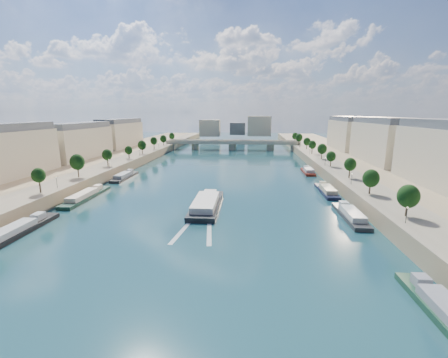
# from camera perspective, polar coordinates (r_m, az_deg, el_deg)

# --- Properties ---
(ground) EXTENTS (700.00, 700.00, 0.00)m
(ground) POSITION_cam_1_polar(r_m,az_deg,el_deg) (131.21, -1.65, -1.19)
(ground) COLOR #0B3034
(ground) RESTS_ON ground
(quay_left) EXTENTS (44.00, 520.00, 5.00)m
(quay_left) POSITION_cam_1_polar(r_m,az_deg,el_deg) (156.09, -28.94, 0.39)
(quay_left) COLOR #9E8460
(quay_left) RESTS_ON ground
(quay_right) EXTENTS (44.00, 520.00, 5.00)m
(quay_right) POSITION_cam_1_polar(r_m,az_deg,el_deg) (141.90, 28.61, -0.66)
(quay_right) COLOR #9E8460
(quay_right) RESTS_ON ground
(pave_left) EXTENTS (14.00, 520.00, 0.10)m
(pave_left) POSITION_cam_1_polar(r_m,az_deg,el_deg) (147.81, -24.20, 1.26)
(pave_left) COLOR gray
(pave_left) RESTS_ON quay_left
(pave_right) EXTENTS (14.00, 520.00, 0.10)m
(pave_right) POSITION_cam_1_polar(r_m,az_deg,el_deg) (136.02, 22.94, 0.48)
(pave_right) COLOR gray
(pave_right) RESTS_ON quay_right
(trees_left) EXTENTS (4.80, 268.80, 8.26)m
(trees_left) POSITION_cam_1_polar(r_m,az_deg,el_deg) (147.72, -23.34, 3.48)
(trees_left) COLOR #382B1E
(trees_left) RESTS_ON ground
(trees_right) EXTENTS (4.80, 268.80, 8.26)m
(trees_right) POSITION_cam_1_polar(r_m,az_deg,el_deg) (143.91, 21.17, 3.44)
(trees_right) COLOR #382B1E
(trees_right) RESTS_ON ground
(lamps_left) EXTENTS (0.36, 200.36, 4.28)m
(lamps_left) POSITION_cam_1_polar(r_m,az_deg,el_deg) (136.59, -24.65, 1.54)
(lamps_left) COLOR black
(lamps_left) RESTS_ON ground
(lamps_right) EXTENTS (0.36, 200.36, 4.28)m
(lamps_right) POSITION_cam_1_polar(r_m,az_deg,el_deg) (138.90, 20.65, 2.05)
(lamps_right) COLOR black
(lamps_right) RESTS_ON ground
(buildings_left) EXTENTS (16.00, 226.00, 23.20)m
(buildings_left) POSITION_cam_1_polar(r_m,az_deg,el_deg) (171.35, -30.87, 5.87)
(buildings_left) COLOR beige
(buildings_left) RESTS_ON ground
(buildings_right) EXTENTS (16.00, 226.00, 23.20)m
(buildings_right) POSITION_cam_1_polar(r_m,az_deg,el_deg) (156.10, 31.81, 5.27)
(buildings_right) COLOR beige
(buildings_right) RESTS_ON ground
(skyline) EXTENTS (79.00, 42.00, 22.00)m
(skyline) POSITION_cam_1_polar(r_m,az_deg,el_deg) (346.69, 3.06, 9.84)
(skyline) COLOR beige
(skyline) RESTS_ON ground
(bridge) EXTENTS (112.00, 12.00, 8.15)m
(bridge) POSITION_cam_1_polar(r_m,az_deg,el_deg) (255.60, 1.61, 6.72)
(bridge) COLOR #C1B79E
(bridge) RESTS_ON ground
(tour_barge) EXTENTS (9.02, 30.73, 4.16)m
(tour_barge) POSITION_cam_1_polar(r_m,az_deg,el_deg) (100.73, -3.38, -4.79)
(tour_barge) COLOR black
(tour_barge) RESTS_ON ground
(wake) EXTENTS (10.76, 25.97, 0.04)m
(wake) POSITION_cam_1_polar(r_m,az_deg,el_deg) (85.73, -4.97, -8.84)
(wake) COLOR silver
(wake) RESTS_ON ground
(moored_barges_left) EXTENTS (5.00, 159.06, 3.60)m
(moored_barges_left) POSITION_cam_1_polar(r_m,az_deg,el_deg) (97.13, -34.13, -7.92)
(moored_barges_left) COLOR #161F30
(moored_barges_left) RESTS_ON ground
(moored_barges_right) EXTENTS (5.00, 165.43, 3.60)m
(moored_barges_right) POSITION_cam_1_polar(r_m,az_deg,el_deg) (90.80, 24.69, -8.19)
(moored_barges_right) COLOR black
(moored_barges_right) RESTS_ON ground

